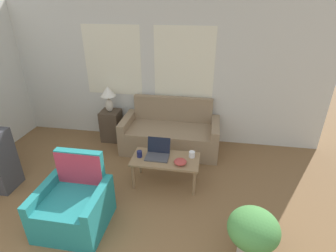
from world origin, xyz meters
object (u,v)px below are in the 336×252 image
at_px(armchair, 75,205).
at_px(couch, 171,134).
at_px(table_lamp, 108,95).
at_px(snack_bowl, 180,162).
at_px(cup_navy, 140,154).
at_px(potted_plant, 253,231).
at_px(cup_yellow, 192,154).
at_px(coffee_table, 165,162).
at_px(laptop, 158,153).

bearing_deg(armchair, couch, 66.45).
xyz_separation_m(table_lamp, snack_bowl, (1.56, -1.32, -0.46)).
bearing_deg(couch, cup_navy, -105.32).
bearing_deg(cup_navy, potted_plant, -35.38).
bearing_deg(cup_yellow, coffee_table, -164.29).
distance_m(cup_yellow, potted_plant, 1.45).
relative_size(armchair, coffee_table, 0.90).
height_order(laptop, cup_yellow, laptop).
relative_size(couch, potted_plant, 2.86).
distance_m(coffee_table, potted_plant, 1.61).
xyz_separation_m(couch, coffee_table, (0.09, -1.08, 0.11)).
xyz_separation_m(coffee_table, snack_bowl, (0.24, -0.10, 0.09)).
distance_m(laptop, cup_yellow, 0.52).
height_order(couch, laptop, couch).
distance_m(armchair, cup_navy, 1.14).
bearing_deg(couch, armchair, -113.55).
distance_m(coffee_table, cup_navy, 0.41).
distance_m(table_lamp, snack_bowl, 2.10).
xyz_separation_m(coffee_table, laptop, (-0.13, 0.06, 0.11)).
bearing_deg(armchair, laptop, 50.02).
relative_size(armchair, snack_bowl, 4.87).
height_order(coffee_table, snack_bowl, snack_bowl).
xyz_separation_m(armchair, snack_bowl, (1.23, 0.87, 0.21)).
relative_size(couch, cup_navy, 17.85).
height_order(armchair, potted_plant, armchair).
distance_m(table_lamp, coffee_table, 1.89).
height_order(couch, armchair, couch).
height_order(armchair, laptop, armchair).
bearing_deg(potted_plant, coffee_table, 135.89).
xyz_separation_m(armchair, cup_yellow, (1.38, 1.08, 0.22)).
distance_m(table_lamp, cup_navy, 1.61).
height_order(coffee_table, laptop, laptop).
xyz_separation_m(armchair, cup_navy, (0.59, 0.95, 0.23)).
bearing_deg(cup_navy, cup_yellow, 9.24).
relative_size(table_lamp, snack_bowl, 2.71).
distance_m(armchair, cup_yellow, 1.76).
height_order(table_lamp, laptop, table_lamp).
relative_size(couch, laptop, 5.10).
bearing_deg(table_lamp, cup_yellow, -33.07).
bearing_deg(cup_yellow, cup_navy, -170.76).
relative_size(cup_navy, cup_yellow, 1.08).
bearing_deg(laptop, cup_yellow, 5.83).
bearing_deg(coffee_table, couch, 94.90).
distance_m(armchair, laptop, 1.36).
bearing_deg(snack_bowl, couch, 105.55).
height_order(cup_navy, snack_bowl, cup_navy).
bearing_deg(couch, potted_plant, -60.51).
bearing_deg(table_lamp, laptop, -44.29).
relative_size(laptop, cup_navy, 3.50).
relative_size(coffee_table, snack_bowl, 5.40).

